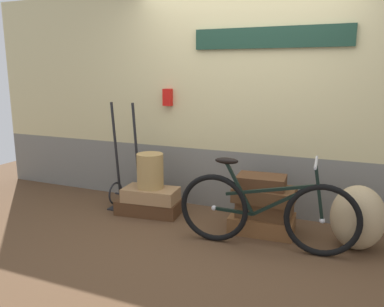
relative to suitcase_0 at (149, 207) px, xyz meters
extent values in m
cube|color=#513823|center=(0.95, -0.25, -0.11)|extent=(9.03, 5.20, 0.06)
cube|color=slate|center=(0.95, 0.60, 0.27)|extent=(7.03, 0.20, 0.70)
cube|color=#CCBC84|center=(0.95, 0.60, 1.54)|extent=(7.03, 0.20, 1.84)
cube|color=#193828|center=(1.22, 0.48, 1.87)|extent=(1.67, 0.04, 0.22)
cube|color=red|center=(0.03, 0.46, 1.22)|extent=(0.10, 0.08, 0.20)
cube|color=#4C2D19|center=(0.00, 0.00, 0.00)|extent=(0.75, 0.45, 0.16)
cube|color=#9E754C|center=(0.04, -0.02, 0.16)|extent=(0.64, 0.40, 0.15)
cube|color=brown|center=(1.32, 0.01, 0.00)|extent=(0.66, 0.46, 0.17)
cube|color=brown|center=(1.34, 0.02, 0.17)|extent=(0.54, 0.38, 0.17)
cube|color=brown|center=(1.34, -0.02, 0.33)|extent=(0.60, 0.38, 0.14)
cube|color=#4C2D19|center=(1.30, -0.02, 0.46)|extent=(0.50, 0.35, 0.12)
cylinder|color=#A8844C|center=(0.03, 0.00, 0.43)|extent=(0.30, 0.30, 0.39)
torus|color=black|center=(-0.53, 0.12, 0.06)|extent=(0.02, 0.28, 0.28)
torus|color=black|center=(-0.19, 0.12, 0.06)|extent=(0.02, 0.28, 0.28)
cylinder|color=black|center=(-0.36, 0.12, 0.06)|extent=(0.35, 0.02, 0.02)
cylinder|color=black|center=(-0.50, 0.12, 0.62)|extent=(0.03, 0.14, 1.12)
cylinder|color=black|center=(-0.22, 0.12, 0.62)|extent=(0.03, 0.14, 1.12)
cube|color=black|center=(-0.36, 0.01, -0.07)|extent=(0.31, 0.22, 0.02)
ellipsoid|color=tan|center=(2.20, -0.04, 0.22)|extent=(0.48, 0.41, 0.60)
torus|color=black|center=(0.94, -0.40, 0.25)|extent=(0.67, 0.10, 0.66)
sphere|color=#B2B2B7|center=(0.94, -0.40, 0.25)|extent=(0.05, 0.05, 0.05)
torus|color=black|center=(1.92, -0.32, 0.25)|extent=(0.67, 0.10, 0.66)
sphere|color=#B2B2B7|center=(1.92, -0.32, 0.25)|extent=(0.05, 0.05, 0.05)
cube|color=black|center=(1.57, -0.35, 0.40)|extent=(0.54, 0.07, 0.35)
cube|color=black|center=(1.18, -0.38, 0.47)|extent=(0.28, 0.05, 0.48)
cube|color=black|center=(1.12, -0.38, 0.24)|extent=(0.38, 0.06, 0.04)
cube|color=black|center=(1.45, -0.36, 0.48)|extent=(0.79, 0.09, 0.18)
cube|color=black|center=(1.88, -0.33, 0.49)|extent=(0.11, 0.04, 0.49)
ellipsoid|color=black|center=(1.05, -0.39, 0.72)|extent=(0.23, 0.11, 0.06)
cylinder|color=#A5A5AD|center=(1.84, -0.33, 0.77)|extent=(0.06, 0.46, 0.02)
camera|label=1|loc=(2.15, -3.73, 1.54)|focal=36.64mm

